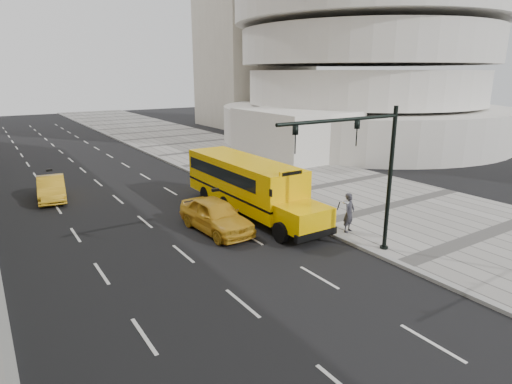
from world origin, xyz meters
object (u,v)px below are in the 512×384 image
school_bus (246,181)px  taxi_near (216,215)px  traffic_signal (368,165)px  pedestrian (349,213)px  taxi_far (51,188)px

school_bus → taxi_near: size_ratio=2.37×
school_bus → traffic_signal: size_ratio=1.81×
pedestrian → school_bus: bearing=92.8°
school_bus → taxi_near: (-2.95, -1.90, -0.94)m
taxi_near → traffic_signal: 8.01m
pedestrian → traffic_signal: traffic_signal is taller
taxi_far → traffic_signal: (9.62, -16.87, 3.36)m
pedestrian → traffic_signal: (-1.57, -2.38, 2.97)m
taxi_far → traffic_signal: bearing=-52.9°
school_bus → pedestrian: bearing=-68.9°
school_bus → taxi_near: bearing=-147.2°
school_bus → pedestrian: 6.32m
traffic_signal → taxi_far: bearing=119.7°
school_bus → pedestrian: (2.26, -5.87, -0.64)m
taxi_near → taxi_far: 12.10m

